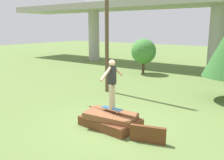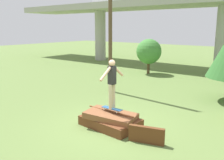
# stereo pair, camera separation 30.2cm
# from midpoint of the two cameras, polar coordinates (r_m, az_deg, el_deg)

# --- Properties ---
(ground_plane) EXTENTS (80.00, 80.00, 0.00)m
(ground_plane) POSITION_cam_midpoint_polar(r_m,az_deg,el_deg) (8.92, -1.37, -10.55)
(ground_plane) COLOR olive
(scrap_pile) EXTENTS (2.05, 1.40, 0.58)m
(scrap_pile) POSITION_cam_midpoint_polar(r_m,az_deg,el_deg) (8.81, -1.35, -9.15)
(scrap_pile) COLOR brown
(scrap_pile) RESTS_ON ground_plane
(scrap_plank_loose) EXTENTS (1.08, 0.44, 0.51)m
(scrap_plank_loose) POSITION_cam_midpoint_polar(r_m,az_deg,el_deg) (7.74, 7.04, -12.22)
(scrap_plank_loose) COLOR #5B3319
(scrap_plank_loose) RESTS_ON ground_plane
(skateboard) EXTENTS (0.80, 0.22, 0.09)m
(skateboard) POSITION_cam_midpoint_polar(r_m,az_deg,el_deg) (8.68, -1.00, -6.56)
(skateboard) COLOR #23517F
(skateboard) RESTS_ON scrap_pile
(skater) EXTENTS (0.22, 1.23, 1.69)m
(skater) POSITION_cam_midpoint_polar(r_m,az_deg,el_deg) (8.42, -1.03, -0.10)
(skater) COLOR #C6B78E
(skater) RESTS_ON skateboard
(highway_overpass) EXTENTS (44.00, 4.65, 5.64)m
(highway_overpass) POSITION_cam_midpoint_polar(r_m,az_deg,el_deg) (20.63, 22.88, 15.45)
(highway_overpass) COLOR #A8A59E
(highway_overpass) RESTS_ON ground_plane
(utility_pole) EXTENTS (1.30, 0.20, 8.13)m
(utility_pole) POSITION_cam_midpoint_polar(r_m,az_deg,el_deg) (13.14, -1.90, 15.37)
(utility_pole) COLOR brown
(utility_pole) RESTS_ON ground_plane
(tree_mid_back) EXTENTS (1.84, 1.84, 2.58)m
(tree_mid_back) POSITION_cam_midpoint_polar(r_m,az_deg,el_deg) (18.67, 6.78, 6.50)
(tree_mid_back) COLOR #4C3823
(tree_mid_back) RESTS_ON ground_plane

